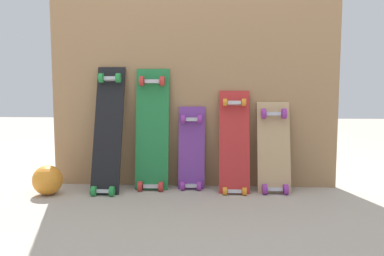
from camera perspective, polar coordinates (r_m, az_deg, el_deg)
name	(u,v)px	position (r m, az deg, el deg)	size (l,w,h in m)	color
ground_plane	(193,187)	(2.90, 0.08, -8.26)	(12.00, 12.00, 0.00)	#A89E8E
plywood_wall_panel	(193,51)	(2.89, 0.16, 10.67)	(2.00, 0.04, 1.90)	#99724C
skateboard_black	(108,134)	(2.81, -11.65, -0.81)	(0.19, 0.34, 0.91)	black
skateboard_green	(152,134)	(2.83, -5.58, -0.79)	(0.23, 0.21, 0.89)	#1E7238
skateboard_purple	(192,152)	(2.83, -0.07, -3.42)	(0.18, 0.16, 0.63)	#6B338C
skateboard_red	(234,147)	(2.77, 5.91, -2.61)	(0.20, 0.26, 0.75)	#B22626
skateboard_natural	(274,151)	(2.81, 11.34, -3.22)	(0.22, 0.24, 0.67)	tan
rubber_ball	(48,180)	(2.85, -19.48, -6.85)	(0.19, 0.19, 0.19)	orange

